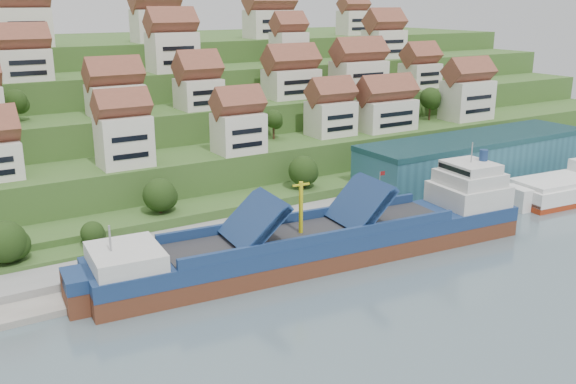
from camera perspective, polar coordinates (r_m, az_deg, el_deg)
ground at (r=110.14m, az=4.04°, el=-5.74°), size 300.00×300.00×0.00m
quay at (r=132.42m, az=7.32°, el=-1.42°), size 180.00×14.00×2.20m
hillside at (r=197.83m, az=-13.76°, el=7.10°), size 260.00×128.00×31.00m
hillside_village at (r=156.03m, az=-8.47°, el=9.99°), size 155.66×62.92×29.24m
hillside_trees at (r=135.00m, az=-9.43°, el=4.82°), size 137.81×62.78×30.65m
warehouse at (r=153.65m, az=16.29°, el=2.93°), size 60.00×15.00×10.00m
flagpole at (r=125.89m, az=8.17°, el=0.34°), size 1.28×0.16×8.00m
cargo_ship at (r=108.27m, az=3.98°, el=-4.30°), size 77.24×18.28×16.95m
second_ship at (r=153.72m, az=23.96°, el=0.37°), size 30.14×13.35×8.50m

